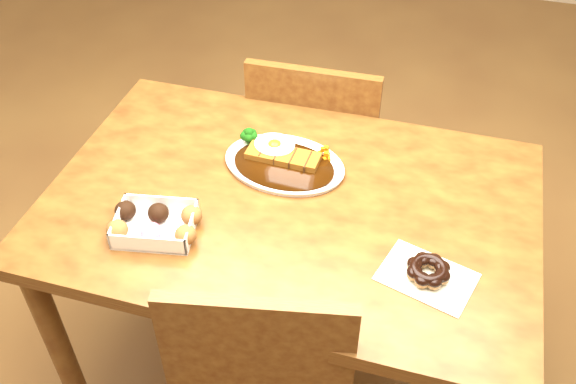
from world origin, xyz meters
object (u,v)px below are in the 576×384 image
(chair_far, at_px, (318,152))
(katsu_curry_plate, at_px, (283,160))
(pon_de_ring, at_px, (428,271))
(table, at_px, (290,228))
(donut_box, at_px, (155,223))

(chair_far, distance_m, katsu_curry_plate, 0.50)
(katsu_curry_plate, relative_size, pon_de_ring, 1.47)
(table, distance_m, chair_far, 0.56)
(donut_box, height_order, pon_de_ring, donut_box)
(chair_far, bearing_deg, katsu_curry_plate, 88.31)
(chair_far, height_order, donut_box, chair_far)
(table, height_order, pon_de_ring, pon_de_ring)
(table, bearing_deg, chair_far, 95.90)
(chair_far, relative_size, katsu_curry_plate, 2.59)
(katsu_curry_plate, bearing_deg, pon_de_ring, -34.13)
(table, distance_m, katsu_curry_plate, 0.18)
(pon_de_ring, bearing_deg, katsu_curry_plate, 145.87)
(donut_box, xyz_separation_m, pon_de_ring, (0.63, 0.04, -0.01))
(donut_box, bearing_deg, chair_far, 73.46)
(pon_de_ring, bearing_deg, donut_box, -176.73)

